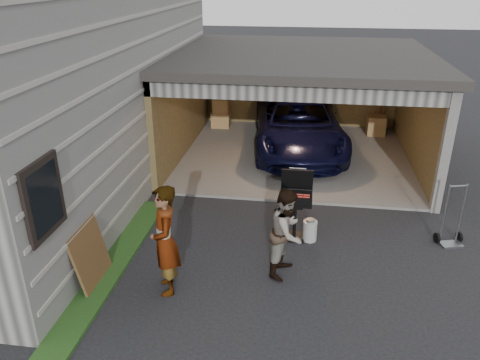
% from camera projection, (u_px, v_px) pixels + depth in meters
% --- Properties ---
extents(ground, '(80.00, 80.00, 0.00)m').
position_uv_depth(ground, '(233.00, 297.00, 7.57)').
color(ground, black).
rests_on(ground, ground).
extents(house, '(7.00, 11.00, 5.50)m').
position_uv_depth(house, '(5.00, 69.00, 10.84)').
color(house, '#474744').
rests_on(house, ground).
extents(groundcover_strip, '(0.50, 8.00, 0.06)m').
position_uv_depth(groundcover_strip, '(73.00, 324.00, 6.95)').
color(groundcover_strip, '#193814').
rests_on(groundcover_strip, ground).
extents(garage, '(6.80, 6.30, 2.90)m').
position_uv_depth(garage, '(299.00, 89.00, 12.83)').
color(garage, '#605E59').
rests_on(garage, ground).
extents(minivan, '(2.96, 5.45, 1.45)m').
position_uv_depth(minivan, '(298.00, 127.00, 13.39)').
color(minivan, black).
rests_on(minivan, ground).
extents(woman, '(0.66, 0.80, 1.87)m').
position_uv_depth(woman, '(165.00, 241.00, 7.38)').
color(woman, '#A2B8CB').
rests_on(woman, ground).
extents(man, '(0.80, 0.91, 1.58)m').
position_uv_depth(man, '(287.00, 232.00, 7.89)').
color(man, '#48241C').
rests_on(man, ground).
extents(bbq_grill, '(0.61, 0.54, 1.36)m').
position_uv_depth(bbq_grill, '(296.00, 200.00, 8.95)').
color(bbq_grill, black).
rests_on(bbq_grill, ground).
extents(propane_tank, '(0.35, 0.35, 0.41)m').
position_uv_depth(propane_tank, '(310.00, 231.00, 9.09)').
color(propane_tank, '#B5B4B0').
rests_on(propane_tank, ground).
extents(plywood_panel, '(0.27, 0.97, 1.06)m').
position_uv_depth(plywood_panel, '(90.00, 255.00, 7.72)').
color(plywood_panel, '#51351B').
rests_on(plywood_panel, ground).
extents(hand_truck, '(0.54, 0.47, 1.23)m').
position_uv_depth(hand_truck, '(451.00, 233.00, 8.96)').
color(hand_truck, slate).
rests_on(hand_truck, ground).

